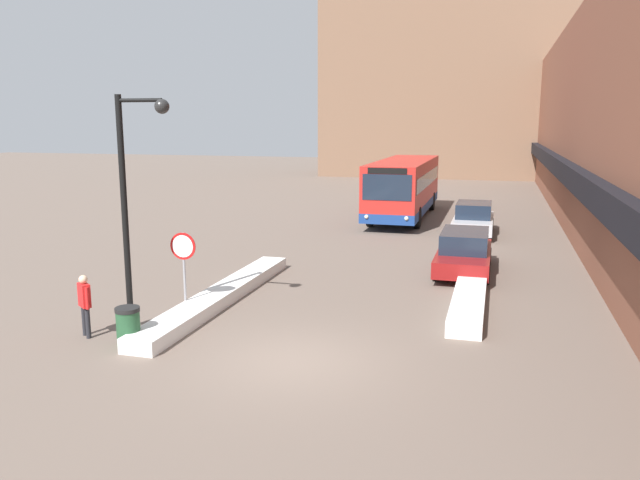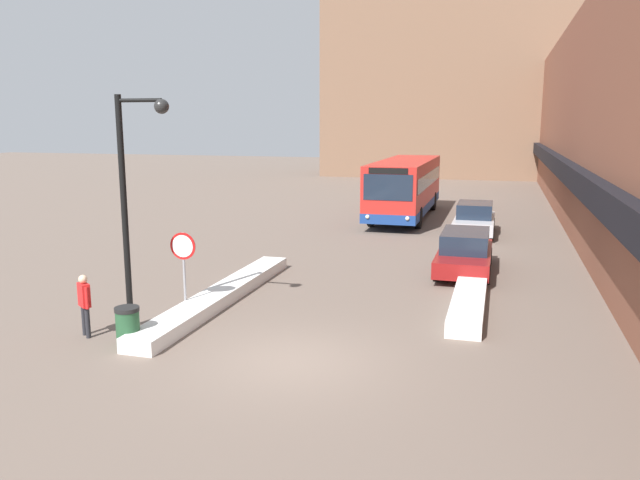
% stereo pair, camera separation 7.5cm
% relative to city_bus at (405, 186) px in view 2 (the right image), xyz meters
% --- Properties ---
extents(ground_plane, '(160.00, 160.00, 0.00)m').
position_rel_city_bus_xyz_m(ground_plane, '(0.80, -22.17, -1.76)').
color(ground_plane, '#66564C').
extents(building_row_right, '(5.50, 60.00, 10.62)m').
position_rel_city_bus_xyz_m(building_row_right, '(10.78, 1.83, 3.53)').
color(building_row_right, brown).
rests_on(building_row_right, ground_plane).
extents(building_backdrop_far, '(26.00, 8.00, 16.68)m').
position_rel_city_bus_xyz_m(building_backdrop_far, '(0.80, 28.81, 6.58)').
color(building_backdrop_far, brown).
rests_on(building_backdrop_far, ground_plane).
extents(snow_bank_left, '(0.90, 9.37, 0.37)m').
position_rel_city_bus_xyz_m(snow_bank_left, '(-2.80, -18.21, -1.58)').
color(snow_bank_left, silver).
rests_on(snow_bank_left, ground_plane).
extents(snow_bank_right, '(0.90, 5.78, 0.43)m').
position_rel_city_bus_xyz_m(snow_bank_right, '(4.40, -16.81, -1.55)').
color(snow_bank_right, silver).
rests_on(snow_bank_right, ground_plane).
extents(city_bus, '(2.72, 11.38, 3.22)m').
position_rel_city_bus_xyz_m(city_bus, '(0.00, 0.00, 0.00)').
color(city_bus, red).
rests_on(city_bus, ground_plane).
extents(parked_car_front, '(1.86, 4.89, 1.48)m').
position_rel_city_bus_xyz_m(parked_car_front, '(4.00, -12.38, -1.02)').
color(parked_car_front, maroon).
rests_on(parked_car_front, ground_plane).
extents(parked_car_back, '(1.86, 4.43, 1.52)m').
position_rel_city_bus_xyz_m(parked_car_back, '(4.00, -4.39, -1.01)').
color(parked_car_back, '#B7B7BC').
rests_on(parked_car_back, ground_plane).
extents(stop_sign, '(0.76, 0.08, 2.31)m').
position_rel_city_bus_xyz_m(stop_sign, '(-3.25, -19.61, -0.08)').
color(stop_sign, gray).
rests_on(stop_sign, ground_plane).
extents(street_lamp, '(1.46, 0.36, 5.97)m').
position_rel_city_bus_xyz_m(street_lamp, '(-3.76, -21.07, 1.97)').
color(street_lamp, black).
rests_on(street_lamp, ground_plane).
extents(pedestrian, '(0.46, 0.41, 1.59)m').
position_rel_city_bus_xyz_m(pedestrian, '(-4.70, -22.04, -0.81)').
color(pedestrian, '#232328').
rests_on(pedestrian, ground_plane).
extents(trash_bin, '(0.59, 0.59, 0.95)m').
position_rel_city_bus_xyz_m(trash_bin, '(-3.34, -22.29, -1.28)').
color(trash_bin, '#234C2D').
rests_on(trash_bin, ground_plane).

